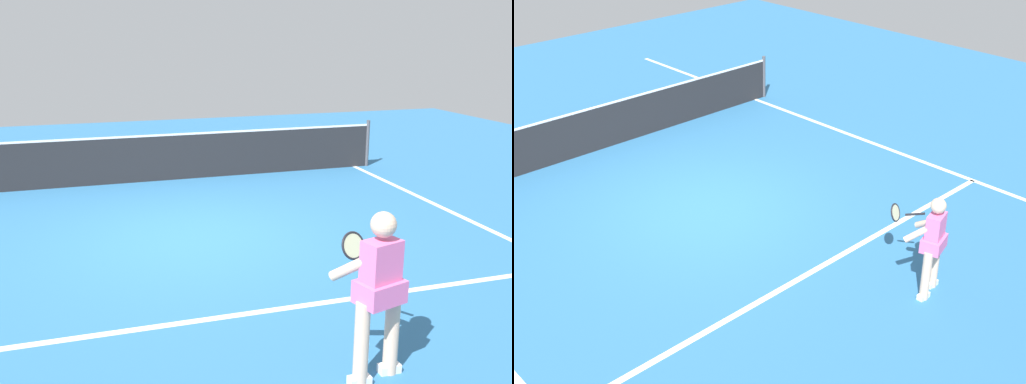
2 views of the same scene
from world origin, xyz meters
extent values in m
plane|color=teal|center=(0.00, 0.00, 0.00)|extent=(24.44, 24.44, 0.00)
cube|color=white|center=(0.00, -2.62, 0.00)|extent=(8.86, 0.10, 0.01)
cube|color=white|center=(4.43, 0.00, 0.00)|extent=(0.10, 16.80, 0.01)
cylinder|color=#4C4C51|center=(4.73, 3.61, 0.52)|extent=(0.08, 0.08, 1.05)
cube|color=#232326|center=(0.00, 3.61, 0.46)|extent=(9.38, 0.02, 0.93)
cube|color=white|center=(0.00, 3.61, 0.95)|extent=(9.38, 0.02, 0.04)
cylinder|color=beige|center=(0.59, -4.19, 0.39)|extent=(0.13, 0.13, 0.78)
cylinder|color=beige|center=(0.94, -4.09, 0.39)|extent=(0.13, 0.13, 0.78)
cube|color=white|center=(0.59, -4.19, 0.04)|extent=(0.20, 0.10, 0.08)
cube|color=white|center=(0.94, -4.09, 0.04)|extent=(0.20, 0.10, 0.08)
cube|color=pink|center=(0.77, -4.14, 1.04)|extent=(0.36, 0.28, 0.52)
cube|color=pink|center=(0.77, -4.14, 0.84)|extent=(0.46, 0.38, 0.20)
sphere|color=beige|center=(0.77, -4.14, 1.44)|extent=(0.22, 0.22, 0.22)
cylinder|color=beige|center=(0.58, -4.03, 1.06)|extent=(0.38, 0.42, 0.37)
cylinder|color=beige|center=(0.87, -3.95, 1.06)|extent=(0.17, 0.49, 0.37)
cylinder|color=black|center=(0.98, -3.64, 1.02)|extent=(0.11, 0.29, 0.14)
torus|color=black|center=(0.90, -3.35, 0.96)|extent=(0.31, 0.19, 0.28)
cylinder|color=beige|center=(0.90, -3.35, 0.96)|extent=(0.26, 0.15, 0.23)
camera|label=1|loc=(-1.61, -8.23, 2.98)|focal=41.32mm
camera|label=2|loc=(-6.62, -8.57, 6.01)|focal=48.59mm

